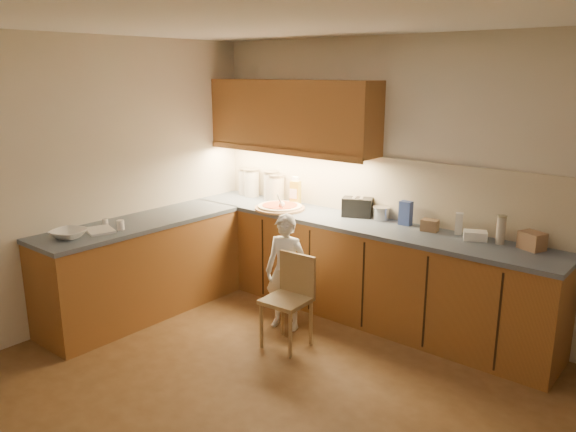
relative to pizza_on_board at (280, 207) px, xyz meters
The scene contains 24 objects.
room 2.15m from the pizza_on_board, 52.28° to the right, with size 4.54×4.50×2.62m.
l_counter 0.67m from the pizza_on_board, 48.15° to the right, with size 3.77×2.62×0.92m.
backsplash 0.98m from the pizza_on_board, 24.38° to the left, with size 3.75×0.02×0.58m, color beige.
upper_cabinets 0.93m from the pizza_on_board, 100.10° to the left, with size 1.95×0.36×0.73m.
pizza_on_board is the anchor object (origin of this frame).
child 0.89m from the pizza_on_board, 45.88° to the right, with size 0.39×0.25×1.06m, color white.
wooden_chair 1.22m from the pizza_on_board, 44.96° to the right, with size 0.38×0.38×0.79m.
mixing_bowl 2.03m from the pizza_on_board, 110.64° to the right, with size 0.28×0.28×0.07m, color white.
canister_a 0.85m from the pizza_on_board, 158.88° to the left, with size 0.15×0.15×0.30m.
canister_b 0.71m from the pizza_on_board, 157.20° to the left, with size 0.18×0.18×0.31m.
canister_c 0.46m from the pizza_on_board, 142.68° to the left, with size 0.17×0.17×0.32m.
canister_d 0.41m from the pizza_on_board, 135.80° to the left, with size 0.18×0.18×0.29m.
oil_jug 0.27m from the pizza_on_board, 88.84° to the left, with size 0.11×0.09×0.30m.
toaster 0.81m from the pizza_on_board, 18.87° to the left, with size 0.32×0.26×0.19m.
steel_pot 1.05m from the pizza_on_board, 16.25° to the left, with size 0.16×0.16×0.13m.
blue_box 1.30m from the pizza_on_board, 12.50° to the left, with size 0.11×0.08×0.22m, color #324897.
card_box_a 1.55m from the pizza_on_board, ahead, with size 0.14×0.10×0.10m, color #957350.
white_bottle 1.79m from the pizza_on_board, ahead, with size 0.06×0.06×0.19m, color silver.
flat_pack 1.96m from the pizza_on_board, ahead, with size 0.19×0.13×0.07m, color white.
tall_jar 2.16m from the pizza_on_board, ahead, with size 0.08×0.08×0.24m.
card_box_b 2.40m from the pizza_on_board, ahead, with size 0.18×0.14×0.14m, color #A27957.
dough_cloth 1.77m from the pizza_on_board, 113.02° to the right, with size 0.27×0.21×0.02m, color white.
spice_jar_a 1.70m from the pizza_on_board, 118.32° to the right, with size 0.05×0.05×0.07m, color silver.
spice_jar_b 1.59m from the pizza_on_board, 111.91° to the right, with size 0.07×0.07×0.09m, color white.
Camera 1 is at (2.36, -2.62, 2.28)m, focal length 35.00 mm.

